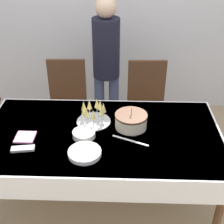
% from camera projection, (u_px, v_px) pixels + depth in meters
% --- Properties ---
extents(ground_plane, '(12.00, 12.00, 0.00)m').
position_uv_depth(ground_plane, '(103.00, 197.00, 2.89)').
color(ground_plane, tan).
extents(wall_back, '(8.00, 0.05, 2.70)m').
position_uv_depth(wall_back, '(110.00, 4.00, 3.65)').
color(wall_back, silver).
rests_on(wall_back, ground_plane).
extents(dining_table, '(1.92, 1.05, 0.74)m').
position_uv_depth(dining_table, '(102.00, 143.00, 2.55)').
color(dining_table, white).
rests_on(dining_table, ground_plane).
extents(dining_chair_far_left, '(0.43, 0.43, 0.97)m').
position_uv_depth(dining_chair_far_left, '(67.00, 101.00, 3.34)').
color(dining_chair_far_left, '#51331E').
rests_on(dining_chair_far_left, ground_plane).
extents(dining_chair_far_right, '(0.44, 0.44, 0.97)m').
position_uv_depth(dining_chair_far_right, '(147.00, 103.00, 3.31)').
color(dining_chair_far_right, '#51331E').
rests_on(dining_chair_far_right, ground_plane).
extents(birthday_cake, '(0.26, 0.26, 0.19)m').
position_uv_depth(birthday_cake, '(131.00, 121.00, 2.54)').
color(birthday_cake, beige).
rests_on(birthday_cake, dining_table).
extents(champagne_tray, '(0.29, 0.29, 0.18)m').
position_uv_depth(champagne_tray, '(93.00, 112.00, 2.59)').
color(champagne_tray, silver).
rests_on(champagne_tray, dining_table).
extents(plate_stack_main, '(0.24, 0.24, 0.03)m').
position_uv_depth(plate_stack_main, '(85.00, 153.00, 2.26)').
color(plate_stack_main, white).
rests_on(plate_stack_main, dining_table).
extents(plate_stack_dessert, '(0.18, 0.18, 0.05)m').
position_uv_depth(plate_stack_dessert, '(84.00, 134.00, 2.44)').
color(plate_stack_dessert, silver).
rests_on(plate_stack_dessert, dining_table).
extents(cake_knife, '(0.28, 0.14, 0.00)m').
position_uv_depth(cake_knife, '(130.00, 141.00, 2.41)').
color(cake_knife, silver).
rests_on(cake_knife, dining_table).
extents(fork_pile, '(0.18, 0.08, 0.02)m').
position_uv_depth(fork_pile, '(23.00, 149.00, 2.31)').
color(fork_pile, silver).
rests_on(fork_pile, dining_table).
extents(napkin_pile, '(0.15, 0.15, 0.01)m').
position_uv_depth(napkin_pile, '(25.00, 137.00, 2.44)').
color(napkin_pile, pink).
rests_on(napkin_pile, dining_table).
extents(person_standing, '(0.28, 0.28, 1.59)m').
position_uv_depth(person_standing, '(106.00, 59.00, 3.23)').
color(person_standing, '#3F4C72').
rests_on(person_standing, ground_plane).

